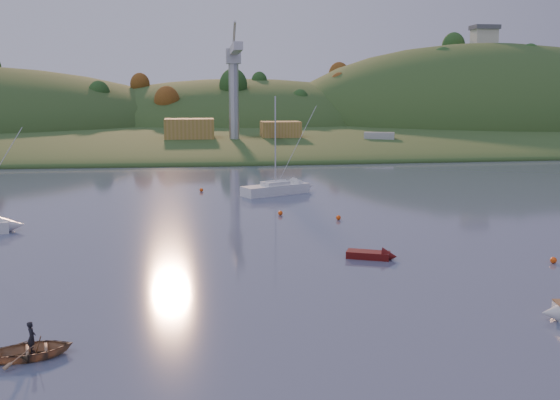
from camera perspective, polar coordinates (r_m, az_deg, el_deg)
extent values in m
cube|color=#22431B|center=(250.97, -6.10, 6.76)|extent=(620.00, 220.00, 1.50)
ellipsoid|color=#22431B|center=(186.12, -5.60, 5.73)|extent=(640.00, 150.00, 7.00)
ellipsoid|color=#22431B|center=(231.48, -3.48, 6.55)|extent=(140.00, 120.00, 36.00)
ellipsoid|color=#22431B|center=(238.38, 17.75, 6.20)|extent=(150.00, 130.00, 60.00)
cube|color=beige|center=(238.83, 18.17, 14.00)|extent=(8.00, 6.00, 5.00)
cube|color=#595960|center=(239.11, 18.21, 14.76)|extent=(9.00, 7.00, 1.50)
cube|color=slate|center=(143.47, -3.04, 5.05)|extent=(42.00, 16.00, 2.40)
cube|color=#A37F36|center=(143.82, -8.28, 6.42)|extent=(11.00, 8.00, 4.80)
cube|color=#A37F36|center=(146.06, 0.04, 6.41)|extent=(9.00, 7.00, 4.00)
cylinder|color=#B7B7BC|center=(140.80, -4.24, 9.11)|extent=(2.20, 2.20, 18.00)
cube|color=#B7B7BC|center=(141.01, -4.29, 12.97)|extent=(3.20, 3.20, 3.20)
cube|color=#B7B7BC|center=(132.11, -4.07, 13.62)|extent=(1.80, 18.00, 1.60)
cube|color=#B7B7BC|center=(146.06, -4.41, 13.25)|extent=(1.80, 10.00, 1.60)
cone|color=silver|center=(39.86, 24.04, -9.42)|extent=(2.11, 2.15, 1.86)
cube|color=white|center=(80.69, -0.42, 0.96)|extent=(9.32, 6.52, 1.25)
cube|color=white|center=(80.59, -0.42, 1.44)|extent=(3.96, 3.35, 0.79)
cylinder|color=silver|center=(79.97, -0.43, 5.42)|extent=(0.18, 0.18, 11.34)
cylinder|color=silver|center=(80.55, -0.43, 1.61)|extent=(3.29, 1.74, 0.12)
cylinder|color=white|center=(80.54, -0.43, 1.68)|extent=(3.00, 1.75, 0.36)
imported|color=#957352|center=(34.12, -21.69, -12.61)|extent=(4.44, 3.64, 0.80)
imported|color=black|center=(33.97, -21.74, -11.97)|extent=(0.52, 0.67, 1.62)
cube|color=#530E0B|center=(50.23, 8.06, -4.98)|extent=(3.64, 2.56, 0.56)
cone|color=#530E0B|center=(50.06, 9.99, -5.09)|extent=(1.61, 1.70, 1.35)
cube|color=#4E5667|center=(144.98, 9.04, 4.93)|extent=(16.86, 10.43, 2.04)
cube|color=#B7B7BC|center=(144.85, 9.06, 5.60)|extent=(7.53, 5.39, 2.72)
sphere|color=#FE4F0D|center=(52.70, 23.72, -5.06)|extent=(0.50, 0.50, 0.50)
sphere|color=#FE4F0D|center=(66.91, 0.03, -1.20)|extent=(0.50, 0.50, 0.50)
sphere|color=#FE4F0D|center=(83.51, -7.20, 0.93)|extent=(0.50, 0.50, 0.50)
sphere|color=#FE4F0D|center=(64.78, 5.36, -1.61)|extent=(0.50, 0.50, 0.50)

